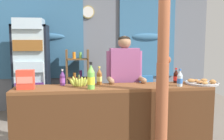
{
  "coord_description": "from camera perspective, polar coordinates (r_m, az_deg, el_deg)",
  "views": [
    {
      "loc": [
        -0.39,
        -2.79,
        1.54
      ],
      "look_at": [
        0.11,
        0.99,
        1.08
      ],
      "focal_mm": 39.71,
      "sensor_mm": 36.0,
      "label": 1
    }
  ],
  "objects": [
    {
      "name": "ground_plane",
      "position": [
        4.2,
        -1.77,
        -14.59
      ],
      "size": [
        7.1,
        7.1,
        0.0
      ],
      "primitive_type": "plane",
      "color": "slate"
    },
    {
      "name": "back_wall_curtained",
      "position": [
        5.58,
        -3.91,
        5.52
      ],
      "size": [
        5.12,
        0.22,
        2.71
      ],
      "color": "slate",
      "rests_on": "ground"
    },
    {
      "name": "stall_counter",
      "position": [
        3.27,
        0.65,
        -10.49
      ],
      "size": [
        2.59,
        0.49,
        0.93
      ],
      "color": "brown",
      "rests_on": "ground"
    },
    {
      "name": "timber_post",
      "position": [
        2.99,
        11.62,
        0.56
      ],
      "size": [
        0.17,
        0.15,
        2.54
      ],
      "color": "#995133",
      "rests_on": "ground"
    },
    {
      "name": "drink_fridge",
      "position": [
        5.05,
        -18.04,
        1.02
      ],
      "size": [
        0.64,
        0.62,
        1.94
      ],
      "color": "black",
      "rests_on": "ground"
    },
    {
      "name": "bottle_shelf_rack",
      "position": [
        5.28,
        -7.9,
        -2.31
      ],
      "size": [
        0.48,
        0.28,
        1.34
      ],
      "color": "brown",
      "rests_on": "ground"
    },
    {
      "name": "plastic_lawn_chair",
      "position": [
        4.97,
        6.7,
        -5.28
      ],
      "size": [
        0.49,
        0.49,
        0.86
      ],
      "color": "#3884D6",
      "rests_on": "ground"
    },
    {
      "name": "shopkeeper",
      "position": [
        3.7,
        2.86,
        -1.31
      ],
      "size": [
        0.54,
        0.42,
        1.6
      ],
      "color": "#28282D",
      "rests_on": "ground"
    },
    {
      "name": "soda_bottle_lime_soda",
      "position": [
        3.08,
        -4.85,
        -1.75
      ],
      "size": [
        0.09,
        0.09,
        0.34
      ],
      "color": "#75C64C",
      "rests_on": "stall_counter"
    },
    {
      "name": "soda_bottle_grape_soda",
      "position": [
        3.39,
        -11.34,
        -1.93
      ],
      "size": [
        0.07,
        0.07,
        0.22
      ],
      "color": "#56286B",
      "rests_on": "stall_counter"
    },
    {
      "name": "soda_bottle_water",
      "position": [
        3.38,
        15.35,
        -1.98
      ],
      "size": [
        0.07,
        0.07,
        0.23
      ],
      "color": "silver",
      "rests_on": "stall_counter"
    },
    {
      "name": "soda_bottle_cola",
      "position": [
        3.63,
        14.5,
        -1.47
      ],
      "size": [
        0.07,
        0.07,
        0.21
      ],
      "color": "black",
      "rests_on": "stall_counter"
    },
    {
      "name": "soda_bottle_iced_tea",
      "position": [
        3.39,
        -2.95,
        -1.58
      ],
      "size": [
        0.07,
        0.07,
        0.25
      ],
      "color": "brown",
      "rests_on": "stall_counter"
    },
    {
      "name": "snack_box_crackers",
      "position": [
        3.25,
        -19.29,
        -2.08
      ],
      "size": [
        0.21,
        0.11,
        0.24
      ],
      "color": "#E5422D",
      "rests_on": "stall_counter"
    },
    {
      "name": "pastry_tray",
      "position": [
        3.65,
        20.03,
        -2.73
      ],
      "size": [
        0.45,
        0.45,
        0.07
      ],
      "color": "#BCBCC1",
      "rests_on": "stall_counter"
    },
    {
      "name": "banana_bunch",
      "position": [
        3.26,
        -7.62,
        -2.79
      ],
      "size": [
        0.27,
        0.05,
        0.16
      ],
      "color": "#B7C647",
      "rests_on": "stall_counter"
    }
  ]
}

